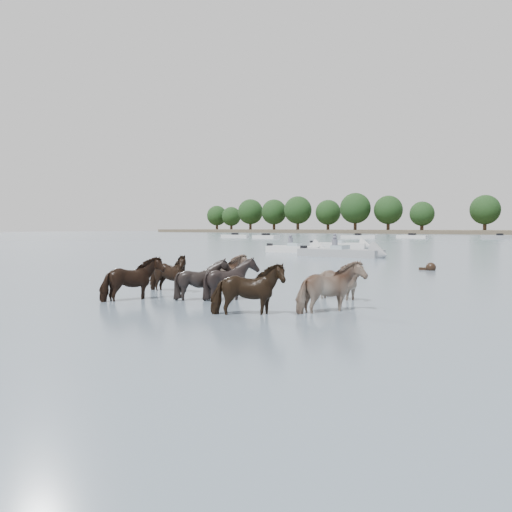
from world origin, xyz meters
The scene contains 8 objects.
ground centered at (0.00, 0.00, 0.00)m, with size 400.00×400.00×0.00m, color #4C5D6E.
shoreline centered at (-70.00, 150.00, 0.50)m, with size 160.00×30.00×1.00m, color #4C4233.
pony_herd centered at (2.76, 0.37, 0.45)m, with size 7.19×4.51×1.35m.
swimming_pony centered at (3.05, 13.32, 0.10)m, with size 0.72×0.44×0.44m.
motorboat_a centered at (-10.33, 23.87, 0.23)m, with size 4.76×2.60×1.92m.
motorboat_b centered at (-4.68, 20.64, 0.22)m, with size 6.07×1.72×1.92m.
motorboat_f centered at (-11.78, 33.05, 0.23)m, with size 5.57×2.94×1.92m.
treeline centered at (-72.07, 148.82, 6.93)m, with size 146.67×18.73×12.52m.
Camera 1 is at (11.84, -10.14, 1.87)m, focal length 38.80 mm.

